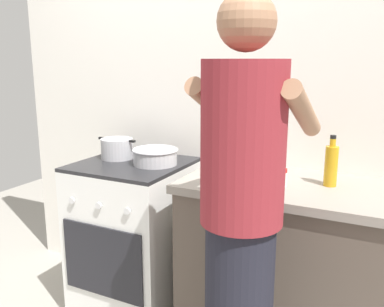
% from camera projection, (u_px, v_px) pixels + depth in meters
% --- Properties ---
extents(back_wall, '(3.20, 0.10, 2.50)m').
position_uv_depth(back_wall, '(245.00, 100.00, 2.38)').
color(back_wall, silver).
rests_on(back_wall, ground).
extents(countertop, '(1.00, 0.60, 0.90)m').
position_uv_depth(countertop, '(283.00, 268.00, 2.09)').
color(countertop, brown).
rests_on(countertop, ground).
extents(stove_range, '(0.60, 0.62, 0.90)m').
position_uv_depth(stove_range, '(134.00, 236.00, 2.48)').
color(stove_range, white).
rests_on(stove_range, ground).
extents(pot, '(0.26, 0.19, 0.12)m').
position_uv_depth(pot, '(117.00, 148.00, 2.48)').
color(pot, '#B2B2B7').
rests_on(pot, stove_range).
extents(mixing_bowl, '(0.26, 0.26, 0.09)m').
position_uv_depth(mixing_bowl, '(155.00, 156.00, 2.34)').
color(mixing_bowl, '#B7B7BC').
rests_on(mixing_bowl, stove_range).
extents(utensil_crock, '(0.10, 0.10, 0.29)m').
position_uv_depth(utensil_crock, '(252.00, 154.00, 2.22)').
color(utensil_crock, silver).
rests_on(utensil_crock, countertop).
extents(spice_bottle, '(0.04, 0.04, 0.08)m').
position_uv_depth(spice_bottle, '(282.00, 178.00, 1.93)').
color(spice_bottle, silver).
rests_on(spice_bottle, countertop).
extents(oil_bottle, '(0.06, 0.06, 0.24)m').
position_uv_depth(oil_bottle, '(331.00, 165.00, 1.93)').
color(oil_bottle, gold).
rests_on(oil_bottle, countertop).
extents(person, '(0.41, 0.50, 1.70)m').
position_uv_depth(person, '(241.00, 231.00, 1.53)').
color(person, black).
rests_on(person, ground).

